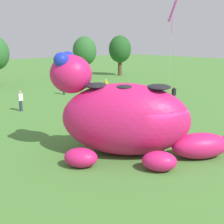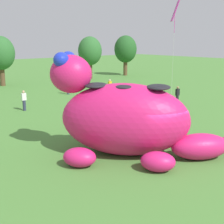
{
  "view_description": "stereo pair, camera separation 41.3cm",
  "coord_description": "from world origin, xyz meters",
  "px_view_note": "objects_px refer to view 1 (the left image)",
  "views": [
    {
      "loc": [
        -11.8,
        -9.51,
        5.88
      ],
      "look_at": [
        -0.86,
        2.45,
        2.07
      ],
      "focal_mm": 49.88,
      "sensor_mm": 36.0,
      "label": 1
    },
    {
      "loc": [
        -11.49,
        -9.79,
        5.88
      ],
      "look_at": [
        -0.86,
        2.45,
        2.07
      ],
      "focal_mm": 49.88,
      "sensor_mm": 36.0,
      "label": 2
    }
  ],
  "objects_px": {
    "spectator_far_side": "(21,101)",
    "tethered_flying_kite": "(172,13)",
    "spectator_near_inflatable": "(174,95)",
    "spectator_mid_field": "(106,87)",
    "giant_inflatable_creature": "(125,118)",
    "spectator_wandering": "(64,87)"
  },
  "relations": [
    {
      "from": "spectator_far_side",
      "to": "tethered_flying_kite",
      "type": "bearing_deg",
      "value": -54.25
    },
    {
      "from": "giant_inflatable_creature",
      "to": "spectator_mid_field",
      "type": "bearing_deg",
      "value": 51.98
    },
    {
      "from": "giant_inflatable_creature",
      "to": "spectator_mid_field",
      "type": "relative_size",
      "value": 5.35
    },
    {
      "from": "spectator_wandering",
      "to": "spectator_far_side",
      "type": "distance_m",
      "value": 8.32
    },
    {
      "from": "giant_inflatable_creature",
      "to": "tethered_flying_kite",
      "type": "xyz_separation_m",
      "value": [
        7.65,
        3.09,
        5.75
      ]
    },
    {
      "from": "spectator_far_side",
      "to": "tethered_flying_kite",
      "type": "relative_size",
      "value": 0.2
    },
    {
      "from": "giant_inflatable_creature",
      "to": "spectator_far_side",
      "type": "distance_m",
      "value": 13.01
    },
    {
      "from": "spectator_wandering",
      "to": "giant_inflatable_creature",
      "type": "bearing_deg",
      "value": -114.11
    },
    {
      "from": "spectator_mid_field",
      "to": "spectator_far_side",
      "type": "height_order",
      "value": "same"
    },
    {
      "from": "spectator_near_inflatable",
      "to": "spectator_wandering",
      "type": "bearing_deg",
      "value": 111.58
    },
    {
      "from": "giant_inflatable_creature",
      "to": "spectator_wandering",
      "type": "distance_m",
      "value": 18.89
    },
    {
      "from": "spectator_near_inflatable",
      "to": "tethered_flying_kite",
      "type": "bearing_deg",
      "value": -147.73
    },
    {
      "from": "spectator_wandering",
      "to": "tethered_flying_kite",
      "type": "distance_m",
      "value": 15.69
    },
    {
      "from": "tethered_flying_kite",
      "to": "spectator_far_side",
      "type": "bearing_deg",
      "value": 125.75
    },
    {
      "from": "giant_inflatable_creature",
      "to": "spectator_wandering",
      "type": "relative_size",
      "value": 5.35
    },
    {
      "from": "spectator_near_inflatable",
      "to": "spectator_far_side",
      "type": "distance_m",
      "value": 13.56
    },
    {
      "from": "spectator_mid_field",
      "to": "spectator_wandering",
      "type": "bearing_deg",
      "value": 132.84
    },
    {
      "from": "spectator_wandering",
      "to": "spectator_far_side",
      "type": "relative_size",
      "value": 1.0
    },
    {
      "from": "spectator_mid_field",
      "to": "tethered_flying_kite",
      "type": "relative_size",
      "value": 0.2
    },
    {
      "from": "spectator_near_inflatable",
      "to": "spectator_wandering",
      "type": "relative_size",
      "value": 1.0
    },
    {
      "from": "giant_inflatable_creature",
      "to": "spectator_near_inflatable",
      "type": "height_order",
      "value": "giant_inflatable_creature"
    },
    {
      "from": "spectator_near_inflatable",
      "to": "spectator_far_side",
      "type": "bearing_deg",
      "value": 148.85
    }
  ]
}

